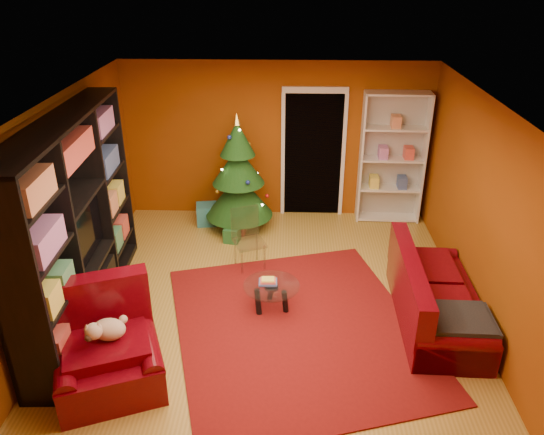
{
  "coord_description": "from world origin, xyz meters",
  "views": [
    {
      "loc": [
        0.21,
        -5.63,
        4.02
      ],
      "look_at": [
        0.0,
        0.4,
        1.05
      ],
      "focal_mm": 35.0,
      "sensor_mm": 36.0,
      "label": 1
    }
  ],
  "objects_px": {
    "dog": "(109,329)",
    "gift_box_red": "(239,228)",
    "gift_box_teal": "(207,214)",
    "sofa": "(438,291)",
    "acrylic_chair": "(249,243)",
    "rug": "(297,328)",
    "christmas_tree": "(238,174)",
    "media_unit": "(75,224)",
    "white_bookshelf": "(392,159)",
    "gift_box_green": "(232,235)",
    "armchair": "(107,350)",
    "coffee_table": "(271,297)"
  },
  "relations": [
    {
      "from": "gift_box_red",
      "to": "acrylic_chair",
      "type": "relative_size",
      "value": 0.27
    },
    {
      "from": "dog",
      "to": "acrylic_chair",
      "type": "bearing_deg",
      "value": 40.38
    },
    {
      "from": "gift_box_teal",
      "to": "dog",
      "type": "xyz_separation_m",
      "value": [
        -0.43,
        -3.68,
        0.48
      ]
    },
    {
      "from": "white_bookshelf",
      "to": "sofa",
      "type": "height_order",
      "value": "white_bookshelf"
    },
    {
      "from": "armchair",
      "to": "coffee_table",
      "type": "xyz_separation_m",
      "value": [
        1.62,
        1.36,
        -0.25
      ]
    },
    {
      "from": "gift_box_green",
      "to": "gift_box_red",
      "type": "xyz_separation_m",
      "value": [
        0.08,
        0.25,
        -0.01
      ]
    },
    {
      "from": "sofa",
      "to": "coffee_table",
      "type": "height_order",
      "value": "sofa"
    },
    {
      "from": "rug",
      "to": "christmas_tree",
      "type": "relative_size",
      "value": 1.68
    },
    {
      "from": "christmas_tree",
      "to": "gift_box_red",
      "type": "height_order",
      "value": "christmas_tree"
    },
    {
      "from": "gift_box_red",
      "to": "sofa",
      "type": "height_order",
      "value": "sofa"
    },
    {
      "from": "gift_box_teal",
      "to": "sofa",
      "type": "xyz_separation_m",
      "value": [
        3.17,
        -2.54,
        0.26
      ]
    },
    {
      "from": "rug",
      "to": "gift_box_teal",
      "type": "height_order",
      "value": "gift_box_teal"
    },
    {
      "from": "gift_box_teal",
      "to": "sofa",
      "type": "height_order",
      "value": "sofa"
    },
    {
      "from": "rug",
      "to": "white_bookshelf",
      "type": "xyz_separation_m",
      "value": [
        1.54,
        3.05,
        1.07
      ]
    },
    {
      "from": "media_unit",
      "to": "gift_box_teal",
      "type": "height_order",
      "value": "media_unit"
    },
    {
      "from": "media_unit",
      "to": "sofa",
      "type": "xyz_separation_m",
      "value": [
        4.29,
        -0.04,
        -0.8
      ]
    },
    {
      "from": "gift_box_red",
      "to": "gift_box_teal",
      "type": "bearing_deg",
      "value": 147.37
    },
    {
      "from": "christmas_tree",
      "to": "gift_box_green",
      "type": "height_order",
      "value": "christmas_tree"
    },
    {
      "from": "rug",
      "to": "christmas_tree",
      "type": "distance_m",
      "value": 2.94
    },
    {
      "from": "gift_box_teal",
      "to": "white_bookshelf",
      "type": "height_order",
      "value": "white_bookshelf"
    },
    {
      "from": "gift_box_teal",
      "to": "gift_box_green",
      "type": "relative_size",
      "value": 1.44
    },
    {
      "from": "christmas_tree",
      "to": "gift_box_teal",
      "type": "xyz_separation_m",
      "value": [
        -0.56,
        0.13,
        -0.77
      ]
    },
    {
      "from": "gift_box_green",
      "to": "sofa",
      "type": "bearing_deg",
      "value": -35.53
    },
    {
      "from": "christmas_tree",
      "to": "sofa",
      "type": "xyz_separation_m",
      "value": [
        2.61,
        -2.41,
        -0.51
      ]
    },
    {
      "from": "sofa",
      "to": "media_unit",
      "type": "bearing_deg",
      "value": 90.95
    },
    {
      "from": "rug",
      "to": "sofa",
      "type": "xyz_separation_m",
      "value": [
        1.69,
        0.23,
        0.42
      ]
    },
    {
      "from": "gift_box_teal",
      "to": "dog",
      "type": "height_order",
      "value": "dog"
    },
    {
      "from": "gift_box_red",
      "to": "white_bookshelf",
      "type": "distance_m",
      "value": 2.73
    },
    {
      "from": "acrylic_chair",
      "to": "christmas_tree",
      "type": "bearing_deg",
      "value": 79.38
    },
    {
      "from": "gift_box_green",
      "to": "media_unit",
      "type": "bearing_deg",
      "value": -130.4
    },
    {
      "from": "gift_box_teal",
      "to": "acrylic_chair",
      "type": "xyz_separation_m",
      "value": [
        0.82,
        -1.37,
        0.23
      ]
    },
    {
      "from": "gift_box_teal",
      "to": "acrylic_chair",
      "type": "bearing_deg",
      "value": -59.3
    },
    {
      "from": "gift_box_green",
      "to": "sofa",
      "type": "relative_size",
      "value": 0.12
    },
    {
      "from": "media_unit",
      "to": "acrylic_chair",
      "type": "xyz_separation_m",
      "value": [
        1.94,
        1.12,
        -0.83
      ]
    },
    {
      "from": "coffee_table",
      "to": "rug",
      "type": "bearing_deg",
      "value": -50.18
    },
    {
      "from": "media_unit",
      "to": "white_bookshelf",
      "type": "bearing_deg",
      "value": 31.14
    },
    {
      "from": "rug",
      "to": "gift_box_green",
      "type": "height_order",
      "value": "gift_box_green"
    },
    {
      "from": "armchair",
      "to": "dog",
      "type": "height_order",
      "value": "armchair"
    },
    {
      "from": "gift_box_teal",
      "to": "gift_box_red",
      "type": "relative_size",
      "value": 1.55
    },
    {
      "from": "gift_box_teal",
      "to": "dog",
      "type": "distance_m",
      "value": 3.74
    },
    {
      "from": "christmas_tree",
      "to": "armchair",
      "type": "xyz_separation_m",
      "value": [
        -1.02,
        -3.61,
        -0.5
      ]
    },
    {
      "from": "media_unit",
      "to": "gift_box_green",
      "type": "bearing_deg",
      "value": 46.87
    },
    {
      "from": "white_bookshelf",
      "to": "acrylic_chair",
      "type": "bearing_deg",
      "value": -141.57
    },
    {
      "from": "christmas_tree",
      "to": "acrylic_chair",
      "type": "bearing_deg",
      "value": -78.35
    },
    {
      "from": "armchair",
      "to": "coffee_table",
      "type": "height_order",
      "value": "armchair"
    },
    {
      "from": "dog",
      "to": "gift_box_red",
      "type": "bearing_deg",
      "value": 52.08
    },
    {
      "from": "rug",
      "to": "sofa",
      "type": "distance_m",
      "value": 1.75
    },
    {
      "from": "acrylic_chair",
      "to": "gift_box_teal",
      "type": "bearing_deg",
      "value": 98.42
    },
    {
      "from": "gift_box_teal",
      "to": "rug",
      "type": "bearing_deg",
      "value": -61.74
    },
    {
      "from": "christmas_tree",
      "to": "gift_box_teal",
      "type": "relative_size",
      "value": 5.8
    }
  ]
}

